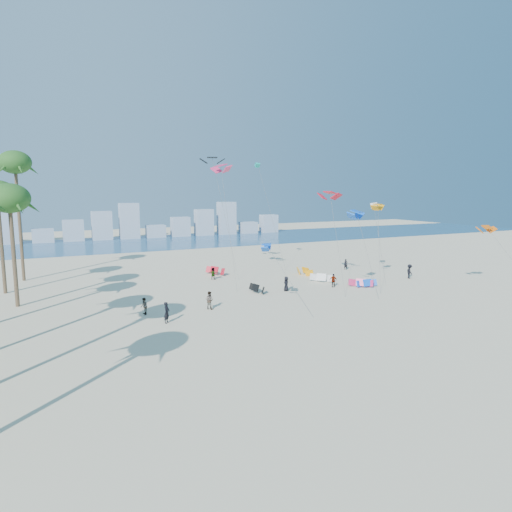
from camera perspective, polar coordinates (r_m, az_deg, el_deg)
name	(u,v)px	position (r m, az deg, el deg)	size (l,w,h in m)	color
ground	(315,351)	(32.43, 7.67, -12.02)	(220.00, 220.00, 0.00)	beige
ocean	(132,243)	(99.39, -15.75, 1.59)	(220.00, 220.00, 0.00)	navy
kitesurfer_near	(167,313)	(38.99, -11.44, -7.16)	(0.67, 0.44, 1.85)	black
kitesurfer_mid	(209,300)	(42.86, -6.04, -5.69)	(0.85, 0.66, 1.74)	gray
kitesurfers_far	(306,278)	(53.78, 6.49, -2.84)	(35.36, 13.67, 1.86)	black
grounded_kites	(296,278)	(55.39, 5.21, -2.86)	(16.37, 17.99, 1.05)	black
flying_kites	(307,190)	(53.18, 6.61, 8.48)	(30.13, 31.14, 16.09)	blue
distant_skyline	(118,226)	(108.75, -17.36, 3.72)	(85.00, 3.00, 8.40)	#9EADBF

